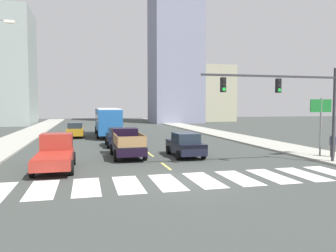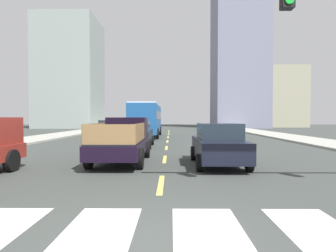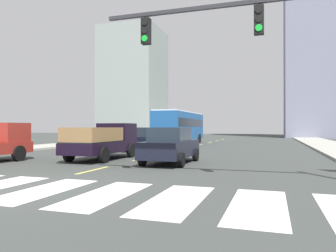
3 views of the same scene
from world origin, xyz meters
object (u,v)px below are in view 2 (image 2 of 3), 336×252
sedan_mid (137,134)px  sedan_far (218,144)px  sedan_near_right (109,129)px  city_bus (147,118)px  pickup_stakebed (123,140)px

sedan_mid → sedan_far: bearing=-57.2°
sedan_near_right → sedan_mid: bearing=-66.9°
city_bus → sedan_near_right: city_bus is taller
city_bus → pickup_stakebed: bearing=-90.5°
city_bus → sedan_near_right: bearing=-170.6°
sedan_far → sedan_mid: same height
pickup_stakebed → sedan_mid: pickup_stakebed is taller
sedan_near_right → city_bus: bearing=11.2°
city_bus → sedan_near_right: size_ratio=2.45×
sedan_near_right → sedan_far: bearing=-63.7°
city_bus → sedan_mid: 9.99m
city_bus → sedan_mid: (0.23, -9.93, -1.09)m
sedan_far → city_bus: bearing=104.9°
pickup_stakebed → sedan_near_right: bearing=104.2°
pickup_stakebed → city_bus: city_bus is taller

